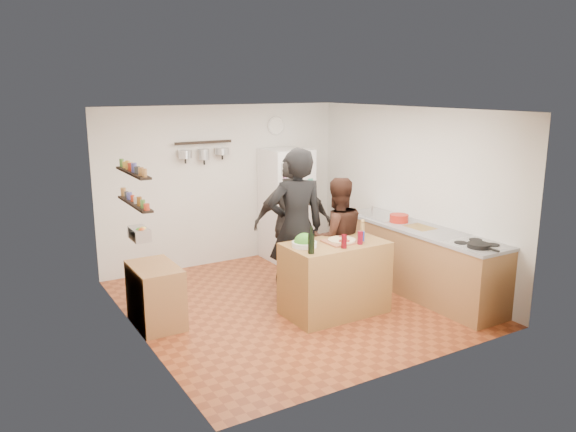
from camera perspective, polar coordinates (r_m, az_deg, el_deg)
room_shell at (r=7.43m, az=-1.14°, el=1.19°), size 4.20×4.20×4.20m
prep_island at (r=7.03m, az=4.78°, el=-6.30°), size 1.25×0.72×0.91m
pizza_board at (r=6.92m, az=5.49°, el=-2.59°), size 0.42×0.34×0.02m
pizza at (r=6.91m, az=5.49°, el=-2.44°), size 0.34×0.34×0.02m
salad_bowl at (r=6.69m, az=1.68°, el=-2.89°), size 0.30×0.30×0.06m
wine_bottle at (r=6.41m, az=2.37°, el=-2.84°), size 0.08×0.08×0.23m
wine_glass_near at (r=6.65m, az=5.71°, el=-2.60°), size 0.07×0.07×0.16m
wine_glass_far at (r=6.84m, az=7.34°, el=-2.20°), size 0.07×0.07×0.16m
pepper_mill at (r=7.17m, az=7.57°, el=-1.41°), size 0.06×0.06×0.18m
salt_canister at (r=6.95m, az=7.45°, el=-2.09°), size 0.08×0.08×0.13m
person_left at (r=7.14m, az=0.83°, el=-1.19°), size 0.83×0.63×2.04m
person_center at (r=7.44m, az=4.97°, el=-2.29°), size 0.92×0.79×1.63m
person_back at (r=7.75m, az=0.48°, el=-0.86°), size 1.16×0.85×1.83m
counter_run at (r=7.90m, az=13.17°, el=-4.44°), size 0.63×2.63×0.90m
stove_top at (r=7.15m, az=18.61°, el=-2.80°), size 0.60×0.62×0.02m
skillet at (r=6.99m, az=18.81°, el=-2.85°), size 0.27×0.27×0.05m
sink at (r=8.38m, az=9.33°, el=0.05°), size 0.50×0.80×0.03m
cutting_board at (r=7.79m, az=13.25°, el=-1.17°), size 0.30×0.40×0.02m
red_bowl at (r=8.00m, az=11.21°, el=-0.23°), size 0.26×0.26×0.11m
fridge at (r=9.12m, az=-0.17°, el=1.19°), size 0.70×0.68×1.80m
wall_clock at (r=9.23m, az=-1.23°, el=9.17°), size 0.30×0.03×0.30m
spice_shelf_lower at (r=6.48m, az=-15.30°, el=1.20°), size 0.12×1.00×0.02m
spice_shelf_upper at (r=6.42m, az=-15.49°, el=4.26°), size 0.12×1.00×0.02m
produce_basket at (r=6.57m, az=-14.87°, el=-1.76°), size 0.18×0.35×0.14m
side_table at (r=6.88m, az=-13.30°, el=-7.84°), size 0.50×0.80×0.73m
pot_rack at (r=8.61m, az=-8.57°, el=7.41°), size 0.90×0.04×0.04m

